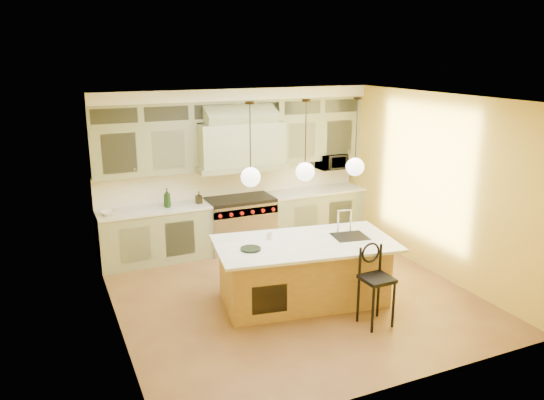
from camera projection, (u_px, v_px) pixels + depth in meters
name	position (u px, v px, depth m)	size (l,w,h in m)	color
floor	(291.00, 294.00, 7.93)	(5.00, 5.00, 0.00)	brown
ceiling	(294.00, 98.00, 7.15)	(5.00, 5.00, 0.00)	white
wall_back	(233.00, 167.00, 9.74)	(5.00, 5.00, 0.00)	gold
wall_front	(402.00, 262.00, 5.34)	(5.00, 5.00, 0.00)	gold
wall_left	(111.00, 223.00, 6.56)	(5.00, 5.00, 0.00)	gold
wall_right	(432.00, 184.00, 8.52)	(5.00, 5.00, 0.00)	gold
back_cabinetry	(238.00, 171.00, 9.51)	(5.00, 0.77, 2.90)	gray
range	(240.00, 223.00, 9.69)	(1.20, 0.74, 0.96)	silver
kitchen_island	(304.00, 270.00, 7.61)	(2.69, 1.70, 1.35)	olive
counter_stool	(375.00, 280.00, 6.91)	(0.39, 0.39, 1.10)	black
microwave	(331.00, 161.00, 10.29)	(0.54, 0.37, 0.30)	black
oil_bottle_a	(167.00, 198.00, 9.02)	(0.13, 0.13, 0.33)	#173213
oil_bottle_b	(199.00, 198.00, 9.25)	(0.10, 0.10, 0.21)	black
fruit_bowl	(108.00, 213.00, 8.62)	(0.26, 0.26, 0.06)	white
cup	(269.00, 236.00, 7.55)	(0.10, 0.10, 0.09)	silver
pendant_left	(251.00, 175.00, 6.90)	(0.26, 0.26, 1.11)	#2D2319
pendant_center	(305.00, 170.00, 7.21)	(0.26, 0.26, 1.11)	#2D2319
pendant_right	(355.00, 165.00, 7.53)	(0.26, 0.26, 1.11)	#2D2319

